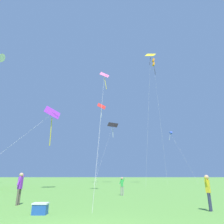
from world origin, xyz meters
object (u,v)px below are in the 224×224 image
(kite_yellow_diamond, at_px, (150,59))
(kite_purple_streamer, at_px, (51,120))
(kite_pink_low, at_px, (104,80))
(person_with_spool, at_px, (20,185))
(person_child_small, at_px, (122,184))
(kite_red_high, at_px, (101,109))
(kite_black_large, at_px, (113,127))
(person_far_back, at_px, (208,189))
(picnic_cooler, at_px, (40,208))
(kite_blue_delta, at_px, (170,133))
(kite_orange_box, at_px, (154,63))

(kite_yellow_diamond, height_order, kite_purple_streamer, kite_yellow_diamond)
(kite_pink_low, bearing_deg, person_with_spool, -117.93)
(person_child_small, relative_size, person_with_spool, 0.83)
(kite_pink_low, xyz_separation_m, kite_red_high, (-1.84, 23.87, 4.79))
(kite_black_large, xyz_separation_m, person_child_small, (0.90, -29.04, -11.59))
(kite_pink_low, distance_m, person_far_back, 14.90)
(kite_yellow_diamond, distance_m, kite_red_high, 15.34)
(picnic_cooler, bearing_deg, kite_black_large, 85.83)
(kite_blue_delta, bearing_deg, person_far_back, -104.08)
(picnic_cooler, bearing_deg, kite_purple_streamer, 107.90)
(kite_red_high, distance_m, person_child_small, 30.40)
(kite_purple_streamer, relative_size, person_with_spool, 7.77)
(kite_yellow_diamond, bearing_deg, kite_black_large, 132.42)
(kite_red_high, relative_size, picnic_cooler, 29.48)
(kite_pink_low, distance_m, kite_blue_delta, 32.51)
(kite_red_high, distance_m, kite_purple_streamer, 20.97)
(kite_orange_box, height_order, person_with_spool, kite_orange_box)
(kite_pink_low, distance_m, person_with_spool, 13.42)
(kite_yellow_diamond, bearing_deg, kite_orange_box, 71.45)
(kite_purple_streamer, bearing_deg, kite_orange_box, 46.78)
(kite_orange_box, bearing_deg, kite_yellow_diamond, -108.55)
(kite_pink_low, xyz_separation_m, kite_black_large, (0.73, 26.80, 1.21))
(kite_orange_box, xyz_separation_m, kite_purple_streamer, (-17.84, -18.98, -19.91))
(kite_orange_box, relative_size, kite_black_large, 2.11)
(kite_pink_low, bearing_deg, kite_orange_box, 65.64)
(kite_yellow_diamond, height_order, person_with_spool, kite_yellow_diamond)
(person_with_spool, bearing_deg, kite_yellow_diamond, 63.25)
(kite_red_high, relative_size, kite_purple_streamer, 1.40)
(kite_yellow_diamond, relative_size, person_child_small, 20.02)
(person_far_back, bearing_deg, person_with_spool, 169.41)
(kite_pink_low, relative_size, kite_black_large, 0.91)
(kite_blue_delta, bearing_deg, kite_purple_streamer, -132.41)
(picnic_cooler, bearing_deg, person_far_back, 6.82)
(kite_pink_low, distance_m, kite_red_high, 24.42)
(kite_black_large, distance_m, picnic_cooler, 39.12)
(kite_black_large, xyz_separation_m, kite_purple_streamer, (-7.67, -21.70, -4.22))
(kite_yellow_diamond, bearing_deg, kite_red_high, 150.86)
(kite_purple_streamer, xyz_separation_m, picnic_cooler, (4.97, -15.37, -7.96))
(kite_pink_low, bearing_deg, kite_black_large, 88.44)
(kite_yellow_diamond, xyz_separation_m, kite_black_large, (-8.11, 8.87, -12.86))
(kite_pink_low, relative_size, kite_purple_streamer, 1.00)
(kite_black_large, xyz_separation_m, kite_red_high, (-2.56, -2.92, 3.58))
(person_child_small, height_order, picnic_cooler, person_child_small)
(person_far_back, distance_m, picnic_cooler, 7.27)
(person_with_spool, height_order, person_far_back, person_with_spool)
(kite_pink_low, xyz_separation_m, picnic_cooler, (-1.97, -10.28, -10.98))
(kite_yellow_diamond, height_order, kite_orange_box, kite_orange_box)
(kite_yellow_diamond, height_order, kite_pink_low, kite_yellow_diamond)
(kite_red_high, xyz_separation_m, person_far_back, (7.05, -33.29, -15.08))
(person_with_spool, bearing_deg, kite_orange_box, 64.76)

